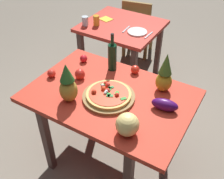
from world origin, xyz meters
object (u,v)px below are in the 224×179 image
(pizza, at_px, (108,94))
(melon, at_px, (127,124))
(pineapple_right, at_px, (165,75))
(fork_utensil, at_px, (126,29))
(display_table, at_px, (110,102))
(dinner_plate, at_px, (137,32))
(knife_utensil, at_px, (149,35))
(tomato_near_board, at_px, (135,70))
(drinking_glass_water, at_px, (85,21))
(pineapple_left, at_px, (68,85))
(dining_chair, at_px, (138,25))
(tomato_beside_pepper, at_px, (51,73))
(wine_bottle, at_px, (112,56))
(eggplant, at_px, (165,105))
(pizza_board, at_px, (109,97))
(background_table, at_px, (122,34))
(tomato_at_corner, at_px, (84,59))
(bell_pepper, at_px, (80,74))
(drinking_glass_juice, at_px, (96,20))
(napkin_folded, at_px, (106,19))

(pizza, bearing_deg, melon, -39.69)
(pineapple_right, bearing_deg, fork_utensil, 133.85)
(display_table, bearing_deg, dinner_plate, 105.44)
(pineapple_right, xyz_separation_m, knife_utensil, (-0.50, 0.81, -0.15))
(tomato_near_board, distance_m, drinking_glass_water, 1.10)
(dinner_plate, bearing_deg, pineapple_left, -87.04)
(dining_chair, height_order, tomato_beside_pepper, dining_chair)
(wine_bottle, xyz_separation_m, tomato_beside_pepper, (-0.39, -0.37, -0.10))
(eggplant, bearing_deg, pizza_board, -166.44)
(background_table, height_order, wine_bottle, wine_bottle)
(tomato_at_corner, bearing_deg, tomato_near_board, 9.43)
(tomato_beside_pepper, bearing_deg, dining_chair, 92.67)
(tomato_at_corner, xyz_separation_m, fork_utensil, (0.02, 0.80, -0.03))
(dining_chair, distance_m, pizza_board, 1.98)
(background_table, height_order, dinner_plate, dinner_plate)
(background_table, xyz_separation_m, tomato_near_board, (0.58, -0.81, 0.16))
(wine_bottle, bearing_deg, knife_utensil, 89.41)
(pineapple_left, relative_size, pineapple_right, 0.97)
(drinking_glass_water, distance_m, knife_utensil, 0.76)
(melon, distance_m, bell_pepper, 0.73)
(pineapple_left, distance_m, drinking_glass_juice, 1.35)
(dining_chair, bearing_deg, pizza, 99.12)
(drinking_glass_water, bearing_deg, pineapple_right, -28.21)
(tomato_at_corner, distance_m, napkin_folded, 0.97)
(melon, bearing_deg, tomato_near_board, 112.77)
(display_table, distance_m, napkin_folded, 1.43)
(fork_utensil, bearing_deg, drinking_glass_juice, -170.77)
(pizza_board, relative_size, pineapple_left, 1.25)
(dining_chair, distance_m, knife_utensil, 0.92)
(knife_utensil, bearing_deg, background_table, 168.66)
(melon, distance_m, tomato_near_board, 0.71)
(dinner_plate, bearing_deg, background_table, 159.31)
(dining_chair, relative_size, knife_utensil, 4.72)
(eggplant, xyz_separation_m, drinking_glass_juice, (-1.23, 0.94, 0.01))
(bell_pepper, bearing_deg, drinking_glass_water, 122.99)
(dining_chair, bearing_deg, dinner_plate, 104.83)
(pineapple_right, xyz_separation_m, tomato_beside_pepper, (-0.89, -0.32, -0.11))
(dining_chair, distance_m, drinking_glass_water, 0.97)
(fork_utensil, bearing_deg, knife_utensil, -2.91)
(fork_utensil, relative_size, napkin_folded, 1.29)
(tomato_at_corner, bearing_deg, pineapple_left, -65.76)
(display_table, bearing_deg, bell_pepper, 171.68)
(pineapple_left, relative_size, tomato_near_board, 4.37)
(wine_bottle, bearing_deg, tomato_at_corner, -173.37)
(bell_pepper, relative_size, eggplant, 0.48)
(dinner_plate, distance_m, knife_utensil, 0.14)
(drinking_glass_water, height_order, knife_utensil, drinking_glass_water)
(dining_chair, distance_m, melon, 2.33)
(pineapple_left, relative_size, eggplant, 1.65)
(tomato_beside_pepper, relative_size, tomato_near_board, 0.95)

